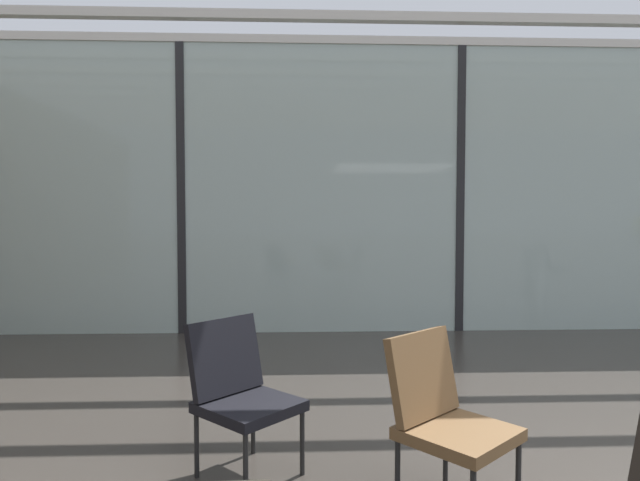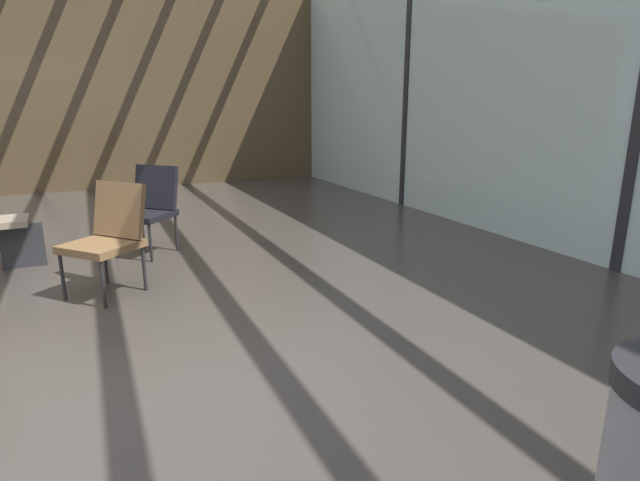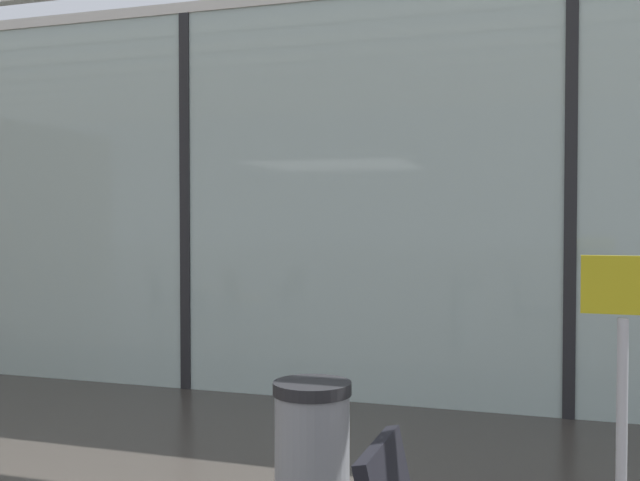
{
  "view_description": "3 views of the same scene",
  "coord_description": "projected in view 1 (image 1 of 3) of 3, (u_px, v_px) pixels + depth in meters",
  "views": [
    {
      "loc": [
        -2.06,
        -1.7,
        1.48
      ],
      "look_at": [
        -1.69,
        7.21,
        1.06
      ],
      "focal_mm": 30.76,
      "sensor_mm": 36.0,
      "label": 1
    },
    {
      "loc": [
        2.89,
        0.88,
        1.46
      ],
      "look_at": [
        -0.27,
        2.32,
        0.53
      ],
      "focal_mm": 28.59,
      "sensor_mm": 36.0,
      "label": 2
    },
    {
      "loc": [
        3.42,
        -1.21,
        1.64
      ],
      "look_at": [
        0.55,
        7.67,
        1.37
      ],
      "focal_mm": 41.71,
      "sensor_mm": 36.0,
      "label": 3
    }
  ],
  "objects": [
    {
      "name": "window_mullion_0",
      "position": [
        182.0,
        189.0,
        6.81
      ],
      "size": [
        0.1,
        0.12,
        3.6
      ],
      "primitive_type": "cube",
      "color": "black",
      "rests_on": "ground"
    },
    {
      "name": "glass_curtain_wall",
      "position": [
        459.0,
        190.0,
        6.96
      ],
      "size": [
        14.0,
        0.08,
        3.6
      ],
      "primitive_type": "cube",
      "color": "#A3B7B2",
      "rests_on": "ground"
    },
    {
      "name": "parked_airplane",
      "position": [
        440.0,
        182.0,
        11.91
      ],
      "size": [
        13.89,
        4.38,
        4.38
      ],
      "color": "silver",
      "rests_on": "ground"
    },
    {
      "name": "lounge_chair_2",
      "position": [
        443.0,
        410.0,
        2.76
      ],
      "size": [
        0.71,
        0.71,
        0.87
      ],
      "rotation": [
        0.0,
        0.0,
        0.72
      ],
      "color": "brown",
      "rests_on": "ground"
    },
    {
      "name": "window_mullion_1",
      "position": [
        459.0,
        190.0,
        6.96
      ],
      "size": [
        0.1,
        0.12,
        3.6
      ],
      "primitive_type": "cube",
      "color": "black",
      "rests_on": "ground"
    },
    {
      "name": "lounge_chair_3",
      "position": [
        239.0,
        387.0,
        3.14
      ],
      "size": [
        0.71,
        0.71,
        0.87
      ],
      "rotation": [
        0.0,
        0.0,
        0.8
      ],
      "color": "black",
      "rests_on": "ground"
    }
  ]
}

